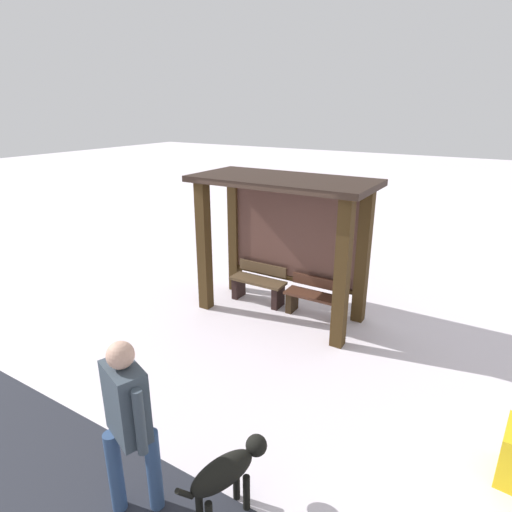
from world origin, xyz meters
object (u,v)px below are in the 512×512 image
(person_walking, at_px, (128,415))
(bench_left_inside, at_px, (258,285))
(bench_center_inside, at_px, (315,300))
(bus_shelter, at_px, (285,220))
(dog, at_px, (227,472))

(person_walking, bearing_deg, bench_left_inside, 106.91)
(bench_left_inside, bearing_deg, bench_center_inside, 0.04)
(bus_shelter, relative_size, bench_center_inside, 2.83)
(bench_left_inside, bearing_deg, bus_shelter, -7.96)
(bench_left_inside, relative_size, person_walking, 0.61)
(bench_left_inside, xyz_separation_m, person_walking, (1.38, -4.55, 0.73))
(bench_center_inside, relative_size, person_walking, 0.61)
(bus_shelter, relative_size, dog, 3.26)
(bus_shelter, xyz_separation_m, person_walking, (0.78, -4.46, -0.69))
(bench_center_inside, bearing_deg, bus_shelter, -171.97)
(bench_left_inside, height_order, person_walking, person_walking)
(dog, bearing_deg, bench_center_inside, 102.92)
(person_walking, relative_size, dog, 1.89)
(bench_center_inside, height_order, dog, bench_center_inside)
(bus_shelter, bearing_deg, person_walking, -80.12)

